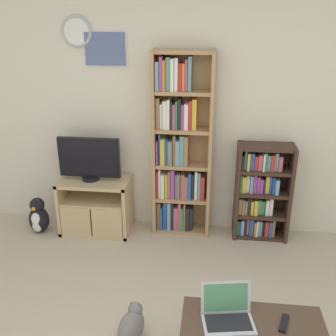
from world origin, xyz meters
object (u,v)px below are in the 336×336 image
object	(u,v)px
laptop	(227,312)
coffee_table	(253,333)
bookshelf_tall	(179,150)
cat	(132,326)
bookshelf_short	(260,192)
remote_near_laptop	(284,323)
television	(89,159)
tv_stand	(96,206)
penguin_figurine	(38,217)

from	to	relation	value
laptop	coffee_table	bearing A→B (deg)	-26.29
bookshelf_tall	cat	size ratio (longest dim) A/B	4.00
bookshelf_tall	laptop	bearing A→B (deg)	-75.01
bookshelf_short	cat	size ratio (longest dim) A/B	2.13
remote_near_laptop	television	bearing A→B (deg)	-26.09
television	laptop	bearing A→B (deg)	-49.95
bookshelf_tall	coffee_table	world-z (taller)	bookshelf_tall
tv_stand	cat	bearing A→B (deg)	-64.90
television	coffee_table	size ratio (longest dim) A/B	0.70
cat	penguin_figurine	distance (m)	1.92
bookshelf_short	penguin_figurine	world-z (taller)	bookshelf_short
tv_stand	cat	xyz separation A→B (m)	(0.70, -1.50, -0.18)
bookshelf_tall	penguin_figurine	bearing A→B (deg)	-171.18
bookshelf_short	penguin_figurine	distance (m)	2.41
tv_stand	penguin_figurine	distance (m)	0.64
television	bookshelf_short	xyz separation A→B (m)	(1.80, 0.09, -0.33)
bookshelf_tall	bookshelf_short	distance (m)	0.96
tv_stand	coffee_table	bearing A→B (deg)	-47.90
laptop	penguin_figurine	bearing A→B (deg)	132.24
tv_stand	bookshelf_tall	bearing A→B (deg)	7.91
bookshelf_tall	coffee_table	bearing A→B (deg)	-70.56
television	remote_near_laptop	bearing A→B (deg)	-43.39
tv_stand	remote_near_laptop	bearing A→B (deg)	-43.64
tv_stand	bookshelf_tall	distance (m)	1.11
bookshelf_short	coffee_table	xyz separation A→B (m)	(-0.21, -1.82, -0.16)
tv_stand	television	size ratio (longest dim) A/B	1.15
television	bookshelf_short	distance (m)	1.83
coffee_table	laptop	world-z (taller)	laptop
tv_stand	remote_near_laptop	world-z (taller)	tv_stand
remote_near_laptop	bookshelf_tall	bearing A→B (deg)	-47.42
tv_stand	cat	world-z (taller)	tv_stand
television	remote_near_laptop	world-z (taller)	television
coffee_table	laptop	bearing A→B (deg)	163.62
television	cat	world-z (taller)	television
television	cat	size ratio (longest dim) A/B	1.34
laptop	remote_near_laptop	distance (m)	0.37
laptop	penguin_figurine	xyz separation A→B (m)	(-2.00, 1.55, -0.27)
bookshelf_tall	remote_near_laptop	distance (m)	2.04
laptop	penguin_figurine	size ratio (longest dim) A/B	0.90
coffee_table	penguin_figurine	distance (m)	2.70
bookshelf_short	remote_near_laptop	world-z (taller)	bookshelf_short
bookshelf_short	laptop	size ratio (longest dim) A/B	2.82
bookshelf_short	cat	world-z (taller)	bookshelf_short
television	bookshelf_short	bearing A→B (deg)	2.92
television	cat	xyz separation A→B (m)	(0.74, -1.52, -0.71)
remote_near_laptop	cat	world-z (taller)	remote_near_laptop
bookshelf_short	remote_near_laptop	distance (m)	1.78
tv_stand	bookshelf_short	size ratio (longest dim) A/B	0.72
bookshelf_short	remote_near_laptop	bearing A→B (deg)	-90.51
laptop	cat	bearing A→B (deg)	156.87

